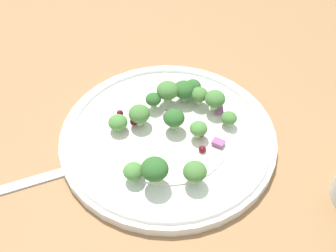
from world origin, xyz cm
name	(u,v)px	position (x,y,z in cm)	size (l,w,h in cm)	color
ground_plane	(151,156)	(0.00, 0.00, -1.00)	(180.00, 180.00, 2.00)	olive
plate	(168,136)	(2.50, 0.59, 0.86)	(26.11, 26.11, 1.70)	white
dressing_pool	(168,134)	(2.50, 0.59, 1.30)	(15.15, 15.15, 0.20)	white
broccoli_floret_0	(143,113)	(0.46, 3.37, 3.16)	(2.61, 2.61, 2.64)	#ADD18E
broccoli_floret_1	(199,95)	(8.14, 3.52, 3.09)	(2.18, 2.18, 2.21)	#ADD18E
broccoli_floret_2	(133,172)	(-3.65, -3.91, 2.58)	(2.26, 2.26, 2.29)	#ADD18E
broccoli_floret_3	(155,170)	(-1.79, -5.46, 3.77)	(2.98, 2.98, 3.02)	#ADD18E
broccoli_floret_4	(174,118)	(3.43, 0.94, 3.29)	(2.54, 2.54, 2.57)	#8EB77A
broccoli_floret_5	(199,129)	(5.47, -1.50, 2.92)	(2.09, 2.09, 2.12)	#ADD18E
broccoli_floret_6	(195,172)	(2.16, -7.08, 3.17)	(2.58, 2.58, 2.62)	#9EC684
broccoli_floret_7	(215,99)	(9.33, 1.67, 3.46)	(2.55, 2.55, 2.58)	#9EC684
broccoli_floret_8	(184,90)	(6.67, 4.95, 3.26)	(2.71, 2.71, 2.74)	#8EB77A
broccoli_floret_9	(229,118)	(9.82, -1.12, 2.47)	(1.93, 1.93, 1.95)	#ADD18E
broccoli_floret_10	(168,91)	(4.60, 5.34, 3.57)	(2.80, 2.80, 2.84)	#ADD18E
broccoli_floret_11	(118,123)	(-2.70, 3.61, 2.61)	(2.29, 2.29, 2.32)	#9EC684
broccoli_floret_12	(153,100)	(2.60, 5.23, 2.95)	(1.96, 1.96, 1.98)	#9EC684
broccoli_floret_13	(193,86)	(8.32, 5.66, 2.67)	(2.11, 2.11, 2.13)	#9EC684
cranberry_0	(202,149)	(4.97, -3.57, 1.73)	(0.87, 0.87, 0.87)	maroon
cranberry_1	(134,122)	(-0.76, 3.38, 2.17)	(0.96, 0.96, 0.96)	#4C0A14
cranberry_2	(201,133)	(5.81, -1.51, 2.00)	(0.95, 0.95, 0.95)	maroon
cranberry_3	(120,113)	(-1.74, 5.68, 1.91)	(0.84, 0.84, 0.84)	#4C0A14
onion_bit_0	(168,114)	(3.71, 3.11, 1.88)	(1.18, 1.06, 0.37)	#A35B93
onion_bit_1	(137,112)	(0.35, 5.27, 1.58)	(0.91, 0.88, 0.44)	#934C84
onion_bit_2	(218,143)	(7.12, -3.49, 1.79)	(1.38, 0.99, 0.47)	#934C84
onion_bit_3	(219,110)	(9.80, 1.24, 1.81)	(1.08, 1.36, 0.32)	#934C84
fork	(35,180)	(-13.64, 1.30, 0.25)	(18.67, 2.79, 0.50)	silver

